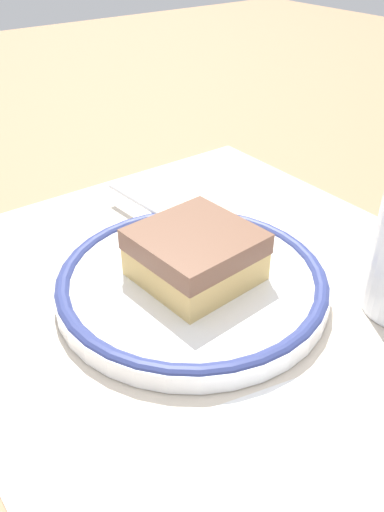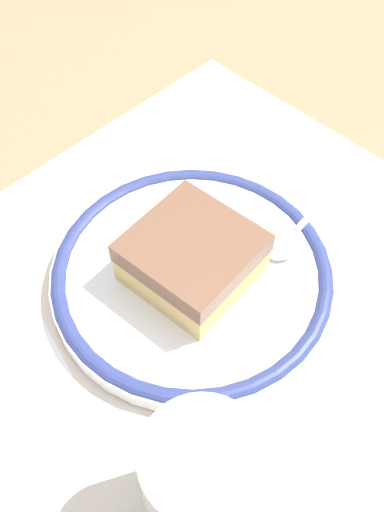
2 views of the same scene
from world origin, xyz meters
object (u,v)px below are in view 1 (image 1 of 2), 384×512
at_px(cake_slice, 195,255).
at_px(napkin, 303,482).
at_px(spoon, 166,217).
at_px(plate, 192,282).

xyz_separation_m(cake_slice, napkin, (0.18, -0.06, -0.04)).
bearing_deg(spoon, napkin, -18.64).
bearing_deg(cake_slice, plate, -131.97).
relative_size(plate, cake_slice, 2.40).
distance_m(spoon, napkin, 0.28).
bearing_deg(napkin, spoon, 161.36).
height_order(spoon, napkin, spoon).
relative_size(cake_slice, spoon, 0.72).
bearing_deg(plate, napkin, -17.33).
xyz_separation_m(plate, spoon, (-0.09, 0.03, 0.01)).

